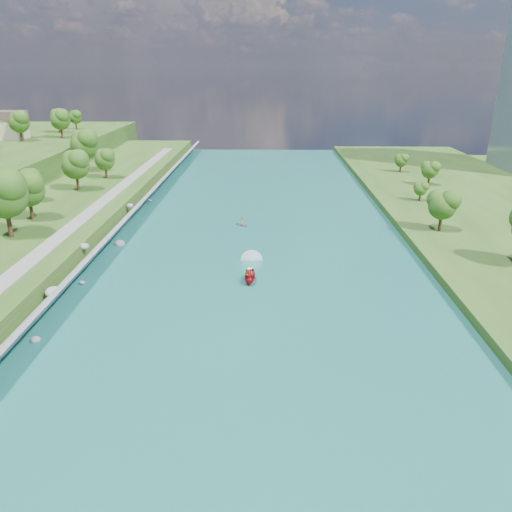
{
  "coord_description": "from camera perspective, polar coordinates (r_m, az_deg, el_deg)",
  "views": [
    {
      "loc": [
        2.09,
        -54.67,
        29.97
      ],
      "look_at": [
        0.38,
        17.74,
        2.5
      ],
      "focal_mm": 35.0,
      "sensor_mm": 36.0,
      "label": 1
    }
  ],
  "objects": [
    {
      "name": "ground",
      "position": [
        62.38,
        -0.74,
        -7.95
      ],
      "size": [
        260.0,
        260.0,
        0.0
      ],
      "primitive_type": "plane",
      "color": "#2D5119",
      "rests_on": "ground"
    },
    {
      "name": "motorboat",
      "position": [
        75.44,
        -0.67,
        -2.01
      ],
      "size": [
        3.6,
        18.83,
        2.12
      ],
      "rotation": [
        0.0,
        0.0,
        3.07
      ],
      "color": "#AC0D1C",
      "rests_on": "river_water"
    },
    {
      "name": "riverside_path",
      "position": [
        86.43,
        -22.33,
        1.37
      ],
      "size": [
        3.0,
        200.0,
        0.1
      ],
      "primitive_type": "cube",
      "color": "gray",
      "rests_on": "berm_west"
    },
    {
      "name": "trees_ridge",
      "position": [
        169.57,
        -24.52,
        13.58
      ],
      "size": [
        19.02,
        62.13,
        10.99
      ],
      "color": "#2B4C14",
      "rests_on": "ridge_west"
    },
    {
      "name": "raft",
      "position": [
        100.55,
        -1.62,
        3.7
      ],
      "size": [
        3.38,
        3.24,
        1.65
      ],
      "rotation": [
        0.0,
        0.0,
        0.91
      ],
      "color": "#93949B",
      "rests_on": "river_water"
    },
    {
      "name": "river_water",
      "position": [
        80.47,
        -0.24,
        -1.06
      ],
      "size": [
        55.0,
        240.0,
        0.1
      ],
      "primitive_type": "cube",
      "color": "#1A665A",
      "rests_on": "ground"
    },
    {
      "name": "riprap_bank",
      "position": [
        84.01,
        -18.17,
        0.11
      ],
      "size": [
        4.96,
        236.0,
        4.64
      ],
      "color": "slate",
      "rests_on": "ground"
    }
  ]
}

